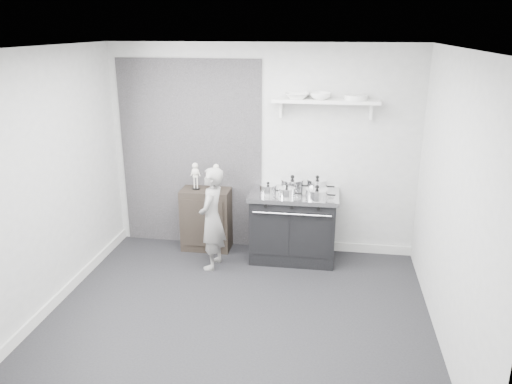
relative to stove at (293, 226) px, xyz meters
The scene contains 16 objects.
ground 1.61m from the stove, 107.37° to the right, with size 4.00×4.00×0.00m, color black.
room_shell 1.86m from the stove, 112.54° to the right, with size 4.02×3.62×2.71m.
wall_shelf 1.61m from the stove, 30.70° to the left, with size 1.30×0.26×0.24m.
stove is the anchor object (origin of this frame).
side_cabinet 1.19m from the stove, behind, with size 0.64×0.38×0.84m, color black.
child 1.07m from the stove, 157.64° to the right, with size 0.47×0.31×1.29m, color gray.
pot_front_left 0.61m from the stove, 159.41° to the right, with size 0.30×0.21×0.17m.
pot_back_left 0.53m from the stove, 109.19° to the left, with size 0.38×0.29×0.20m.
pot_back_right 0.61m from the stove, 16.90° to the left, with size 0.35×0.26×0.22m.
pot_front_right 0.61m from the stove, 32.09° to the right, with size 0.36×0.28×0.17m.
pot_front_center 0.54m from the stove, 114.94° to the right, with size 0.29×0.21×0.15m.
skeleton_full 1.44m from the stove, behind, with size 0.12×0.07×0.41m, color beige, non-canonical shape.
skeleton_torso 1.19m from the stove, behind, with size 0.11×0.07×0.41m, color beige, non-canonical shape.
bowl_large 1.64m from the stove, 92.82° to the left, with size 0.30×0.30×0.07m, color white.
bowl_small 1.66m from the stove, 35.55° to the left, with size 0.26×0.26×0.08m, color white.
plate_stack 1.77m from the stove, 15.57° to the left, with size 0.28×0.28×0.06m, color silver.
Camera 1 is at (0.88, -4.46, 2.88)m, focal length 35.00 mm.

